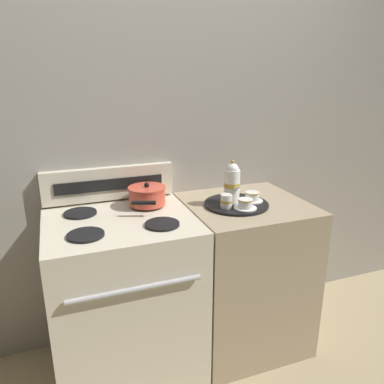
{
  "coord_description": "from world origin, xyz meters",
  "views": [
    {
      "loc": [
        -0.61,
        -1.78,
        1.62
      ],
      "look_at": [
        0.07,
        0.07,
        0.99
      ],
      "focal_mm": 35.0,
      "sensor_mm": 36.0,
      "label": 1
    }
  ],
  "objects_px": {
    "serving_tray": "(236,204)",
    "teacup_right": "(245,204)",
    "teapot": "(232,183)",
    "saucepan": "(147,195)",
    "creamer_jug": "(226,201)",
    "stove": "(125,297)",
    "teacup_left": "(252,197)"
  },
  "relations": [
    {
      "from": "creamer_jug",
      "to": "serving_tray",
      "type": "bearing_deg",
      "value": 30.06
    },
    {
      "from": "stove",
      "to": "creamer_jug",
      "type": "distance_m",
      "value": 0.76
    },
    {
      "from": "saucepan",
      "to": "teacup_left",
      "type": "height_order",
      "value": "saucepan"
    },
    {
      "from": "serving_tray",
      "to": "stove",
      "type": "bearing_deg",
      "value": 178.68
    },
    {
      "from": "serving_tray",
      "to": "creamer_jug",
      "type": "distance_m",
      "value": 0.11
    },
    {
      "from": "saucepan",
      "to": "teacup_left",
      "type": "distance_m",
      "value": 0.59
    },
    {
      "from": "stove",
      "to": "teapot",
      "type": "distance_m",
      "value": 0.85
    },
    {
      "from": "teacup_left",
      "to": "creamer_jug",
      "type": "relative_size",
      "value": 1.64
    },
    {
      "from": "teacup_left",
      "to": "serving_tray",
      "type": "bearing_deg",
      "value": 178.54
    },
    {
      "from": "teacup_right",
      "to": "stove",
      "type": "bearing_deg",
      "value": 170.22
    },
    {
      "from": "teapot",
      "to": "creamer_jug",
      "type": "relative_size",
      "value": 3.25
    },
    {
      "from": "stove",
      "to": "creamer_jug",
      "type": "xyz_separation_m",
      "value": [
        0.56,
        -0.06,
        0.5
      ]
    },
    {
      "from": "stove",
      "to": "serving_tray",
      "type": "height_order",
      "value": "serving_tray"
    },
    {
      "from": "serving_tray",
      "to": "teapot",
      "type": "relative_size",
      "value": 1.47
    },
    {
      "from": "teacup_right",
      "to": "creamer_jug",
      "type": "bearing_deg",
      "value": 152.2
    },
    {
      "from": "teacup_left",
      "to": "teapot",
      "type": "bearing_deg",
      "value": 173.07
    },
    {
      "from": "saucepan",
      "to": "creamer_jug",
      "type": "bearing_deg",
      "value": -28.73
    },
    {
      "from": "teacup_left",
      "to": "saucepan",
      "type": "bearing_deg",
      "value": 164.03
    },
    {
      "from": "teapot",
      "to": "teacup_right",
      "type": "relative_size",
      "value": 1.99
    },
    {
      "from": "creamer_jug",
      "to": "stove",
      "type": "bearing_deg",
      "value": 173.42
    },
    {
      "from": "teapot",
      "to": "creamer_jug",
      "type": "bearing_deg",
      "value": -135.25
    },
    {
      "from": "teacup_right",
      "to": "creamer_jug",
      "type": "xyz_separation_m",
      "value": [
        -0.09,
        0.05,
        0.01
      ]
    },
    {
      "from": "teapot",
      "to": "teacup_right",
      "type": "xyz_separation_m",
      "value": [
        0.03,
        -0.11,
        -0.09
      ]
    },
    {
      "from": "stove",
      "to": "teacup_right",
      "type": "bearing_deg",
      "value": -9.78
    },
    {
      "from": "serving_tray",
      "to": "teacup_right",
      "type": "distance_m",
      "value": 0.1
    },
    {
      "from": "saucepan",
      "to": "teapot",
      "type": "height_order",
      "value": "teapot"
    },
    {
      "from": "saucepan",
      "to": "teapot",
      "type": "bearing_deg",
      "value": -18.32
    },
    {
      "from": "stove",
      "to": "saucepan",
      "type": "relative_size",
      "value": 3.2
    },
    {
      "from": "creamer_jug",
      "to": "teapot",
      "type": "bearing_deg",
      "value": 44.75
    },
    {
      "from": "stove",
      "to": "serving_tray",
      "type": "relative_size",
      "value": 2.56
    },
    {
      "from": "saucepan",
      "to": "teapot",
      "type": "xyz_separation_m",
      "value": [
        0.45,
        -0.15,
        0.07
      ]
    },
    {
      "from": "saucepan",
      "to": "serving_tray",
      "type": "xyz_separation_m",
      "value": [
        0.47,
        -0.16,
        -0.06
      ]
    }
  ]
}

